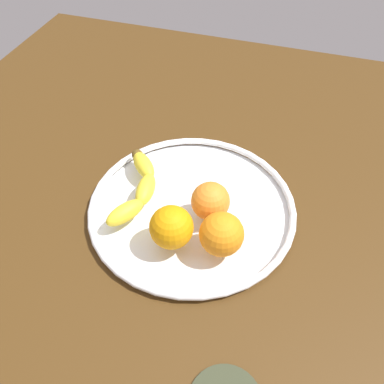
% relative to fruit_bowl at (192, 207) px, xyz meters
% --- Properties ---
extents(ground_plane, '(1.27, 1.27, 0.04)m').
position_rel_fruit_bowl_xyz_m(ground_plane, '(0.00, 0.00, -0.03)').
color(ground_plane, '#452C11').
extents(fruit_bowl, '(0.36, 0.36, 0.02)m').
position_rel_fruit_bowl_xyz_m(fruit_bowl, '(0.00, 0.00, 0.00)').
color(fruit_bowl, white).
rests_on(fruit_bowl, ground_plane).
extents(banana, '(0.19, 0.08, 0.03)m').
position_rel_fruit_bowl_xyz_m(banana, '(-0.00, 0.10, 0.02)').
color(banana, yellow).
rests_on(banana, fruit_bowl).
extents(orange_back_left, '(0.07, 0.07, 0.07)m').
position_rel_fruit_bowl_xyz_m(orange_back_left, '(-0.08, 0.01, 0.04)').
color(orange_back_left, orange).
rests_on(orange_back_left, fruit_bowl).
extents(orange_front_left, '(0.06, 0.06, 0.06)m').
position_rel_fruit_bowl_xyz_m(orange_front_left, '(-0.01, -0.04, 0.04)').
color(orange_front_left, orange).
rests_on(orange_front_left, fruit_bowl).
extents(orange_back_right, '(0.07, 0.07, 0.07)m').
position_rel_fruit_bowl_xyz_m(orange_back_right, '(-0.07, -0.07, 0.04)').
color(orange_back_right, orange).
rests_on(orange_back_right, fruit_bowl).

